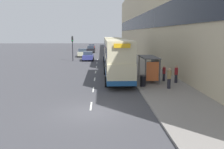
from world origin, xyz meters
TOP-DOWN VIEW (x-y plane):
  - ground_plane at (0.00, 0.00)m, footprint 220.00×220.00m
  - pavement at (6.50, 38.50)m, footprint 5.00×93.00m
  - terrace_facade at (10.49, 38.50)m, footprint 3.10×93.00m
  - lane_mark_0 at (0.00, 1.34)m, footprint 0.12×2.00m
  - lane_mark_1 at (0.00, 6.42)m, footprint 0.12×2.00m
  - lane_mark_2 at (0.00, 11.50)m, footprint 0.12×2.00m
  - lane_mark_3 at (0.00, 16.58)m, footprint 0.12×2.00m
  - lane_mark_4 at (0.00, 21.66)m, footprint 0.12×2.00m
  - lane_mark_5 at (0.00, 26.74)m, footprint 0.12×2.00m
  - lane_mark_6 at (0.00, 31.82)m, footprint 0.12×2.00m
  - bus_shelter at (5.77, 9.47)m, footprint 1.60×4.20m
  - double_decker_bus_near at (2.47, 10.87)m, footprint 2.85×10.93m
  - double_decker_bus_ahead at (2.52, 23.93)m, footprint 2.85×10.70m
  - car_0 at (-3.22, 37.96)m, footprint 2.06×3.90m
  - car_1 at (-1.95, 49.62)m, footprint 2.03×4.15m
  - car_2 at (-1.68, 30.58)m, footprint 2.08×4.13m
  - car_3 at (-2.10, 59.54)m, footprint 2.00×4.39m
  - pedestrian_at_shelter at (7.22, 14.49)m, footprint 0.32×0.32m
  - pedestrian_1 at (7.11, 9.42)m, footprint 0.32×0.32m
  - pedestrian_2 at (8.09, 8.52)m, footprint 0.34×0.34m
  - pedestrian_3 at (6.70, 6.00)m, footprint 0.37×0.37m
  - litter_bin at (4.55, 6.95)m, footprint 0.55×0.55m
  - traffic_light_far_kerb at (-4.40, 29.84)m, footprint 0.30×0.32m

SIDE VIEW (x-z plane):
  - ground_plane at x=0.00m, z-range 0.00..0.00m
  - lane_mark_0 at x=0.00m, z-range 0.00..0.01m
  - lane_mark_1 at x=0.00m, z-range 0.00..0.01m
  - lane_mark_2 at x=0.00m, z-range 0.00..0.01m
  - lane_mark_3 at x=0.00m, z-range 0.00..0.01m
  - lane_mark_4 at x=0.00m, z-range 0.00..0.01m
  - lane_mark_5 at x=0.00m, z-range 0.00..0.01m
  - lane_mark_6 at x=0.00m, z-range 0.00..0.01m
  - pavement at x=6.50m, z-range 0.00..0.14m
  - litter_bin at x=4.55m, z-range 0.14..1.19m
  - car_2 at x=-1.68m, z-range 0.00..1.66m
  - car_3 at x=-2.10m, z-range -0.01..1.71m
  - car_0 at x=-3.22m, z-range -0.01..1.72m
  - car_1 at x=-1.95m, z-range -0.01..1.74m
  - pedestrian_1 at x=7.11m, z-range 0.16..1.77m
  - pedestrian_at_shelter at x=7.22m, z-range 0.16..1.77m
  - pedestrian_2 at x=8.09m, z-range 0.16..1.88m
  - pedestrian_3 at x=6.70m, z-range 0.16..2.02m
  - bus_shelter at x=5.77m, z-range 0.64..3.12m
  - double_decker_bus_ahead at x=2.52m, z-range 0.13..4.43m
  - double_decker_bus_near at x=2.47m, z-range 0.13..4.43m
  - traffic_light_far_kerb at x=-4.40m, z-range 0.79..5.28m
  - terrace_facade at x=10.49m, z-range -0.01..16.21m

